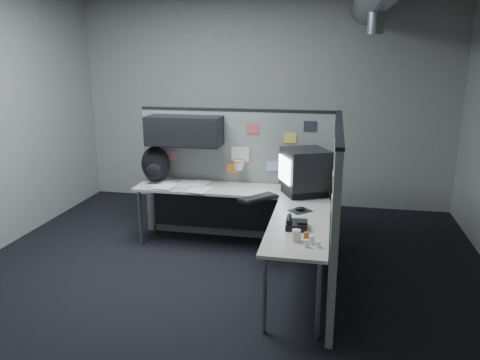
% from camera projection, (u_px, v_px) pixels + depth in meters
% --- Properties ---
extents(room, '(5.62, 5.62, 3.22)m').
position_uv_depth(room, '(280.00, 74.00, 4.12)').
color(room, black).
rests_on(room, ground).
extents(partition_back, '(2.44, 0.42, 1.63)m').
position_uv_depth(partition_back, '(224.00, 161.00, 5.73)').
color(partition_back, slate).
rests_on(partition_back, ground).
extents(partition_right, '(0.07, 2.23, 1.63)m').
position_uv_depth(partition_right, '(335.00, 207.00, 4.56)').
color(partition_right, slate).
rests_on(partition_right, ground).
extents(desk, '(2.31, 2.11, 0.73)m').
position_uv_depth(desk, '(248.00, 206.00, 5.25)').
color(desk, '#BBB5A9').
rests_on(desk, ground).
extents(monitor, '(0.60, 0.60, 0.52)m').
position_uv_depth(monitor, '(305.00, 171.00, 5.21)').
color(monitor, black).
rests_on(monitor, desk).
extents(keyboard, '(0.42, 0.46, 0.04)m').
position_uv_depth(keyboard, '(258.00, 198.00, 5.08)').
color(keyboard, black).
rests_on(keyboard, desk).
extents(mouse, '(0.27, 0.26, 0.05)m').
position_uv_depth(mouse, '(300.00, 210.00, 4.72)').
color(mouse, black).
rests_on(mouse, desk).
extents(phone, '(0.21, 0.23, 0.10)m').
position_uv_depth(phone, '(296.00, 224.00, 4.25)').
color(phone, black).
rests_on(phone, desk).
extents(bottles, '(0.16, 0.17, 0.09)m').
position_uv_depth(bottles, '(310.00, 240.00, 3.89)').
color(bottles, silver).
rests_on(bottles, desk).
extents(cup, '(0.08, 0.08, 0.10)m').
position_uv_depth(cup, '(296.00, 236.00, 3.95)').
color(cup, beige).
rests_on(cup, desk).
extents(papers, '(0.86, 0.61, 0.02)m').
position_uv_depth(papers, '(178.00, 184.00, 5.66)').
color(papers, white).
rests_on(papers, desk).
extents(backpack, '(0.40, 0.37, 0.44)m').
position_uv_depth(backpack, '(156.00, 165.00, 5.74)').
color(backpack, black).
rests_on(backpack, desk).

